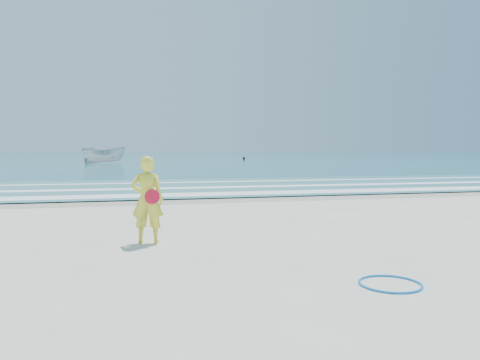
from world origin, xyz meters
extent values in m
plane|color=silver|center=(0.00, 0.00, 0.00)|extent=(400.00, 400.00, 0.00)
cube|color=#B2A893|center=(0.00, 9.00, 0.00)|extent=(400.00, 2.40, 0.00)
cube|color=#19727F|center=(0.00, 105.00, 0.02)|extent=(400.00, 190.00, 0.04)
cube|color=#59B7AD|center=(0.00, 14.00, 0.04)|extent=(400.00, 10.00, 0.01)
cube|color=white|center=(0.00, 10.30, 0.05)|extent=(400.00, 1.40, 0.01)
cube|color=white|center=(0.00, 13.20, 0.05)|extent=(400.00, 0.90, 0.01)
cube|color=white|center=(0.00, 16.50, 0.05)|extent=(400.00, 0.60, 0.01)
torus|color=#0B76CB|center=(0.96, -1.50, 0.01)|extent=(1.06, 1.06, 0.03)
imported|color=silver|center=(-4.91, 48.72, 1.02)|extent=(5.41, 3.44, 1.96)
sphere|color=black|center=(14.81, 61.78, 0.25)|extent=(0.42, 0.42, 0.42)
imported|color=yellow|center=(-1.96, 1.95, 0.81)|extent=(0.66, 0.51, 1.62)
cylinder|color=red|center=(-1.88, 1.77, 0.88)|extent=(0.27, 0.08, 0.27)
camera|label=1|loc=(-2.30, -6.79, 1.76)|focal=35.00mm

